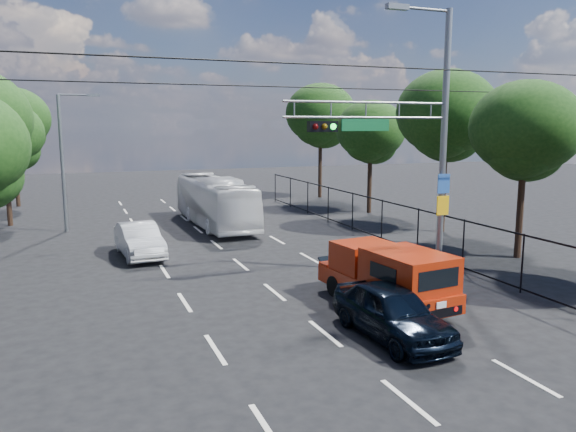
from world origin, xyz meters
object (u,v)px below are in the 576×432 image
signal_mast (415,132)px  red_pickup (387,274)px  white_van (139,240)px  white_bus (215,201)px  navy_hatchback (392,312)px

signal_mast → red_pickup: (-2.58, -2.61, -4.23)m
red_pickup → white_van: size_ratio=1.24×
signal_mast → white_van: 12.14m
red_pickup → signal_mast: bearing=45.3°
red_pickup → white_bus: size_ratio=0.55×
white_bus → white_van: size_ratio=2.27×
red_pickup → white_bus: white_bus is taller
red_pickup → navy_hatchback: red_pickup is taller
navy_hatchback → white_van: navy_hatchback is taller
signal_mast → navy_hatchback: signal_mast is taller
navy_hatchback → white_bus: size_ratio=0.43×
white_bus → white_van: 7.73m
white_bus → navy_hatchback: bearing=-90.3°
red_pickup → navy_hatchback: size_ratio=1.28×
signal_mast → white_bus: size_ratio=0.99×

